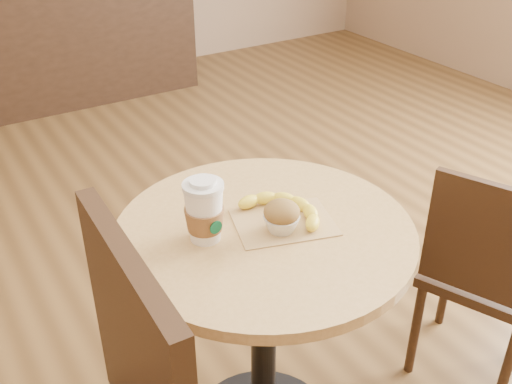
% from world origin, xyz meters
% --- Properties ---
extents(cafe_table, '(0.74, 0.74, 0.75)m').
position_xyz_m(cafe_table, '(-0.10, 0.09, 0.55)').
color(cafe_table, black).
rests_on(cafe_table, ground).
extents(chair_right, '(0.45, 0.45, 0.78)m').
position_xyz_m(chair_right, '(0.59, -0.07, 0.43)').
color(chair_right, '#321F11').
rests_on(chair_right, ground).
extents(service_counter, '(2.30, 0.65, 1.04)m').
position_xyz_m(service_counter, '(0.00, 3.18, 0.52)').
color(service_counter, black).
rests_on(service_counter, ground).
extents(kraft_bag, '(0.28, 0.24, 0.00)m').
position_xyz_m(kraft_bag, '(-0.05, 0.08, 0.75)').
color(kraft_bag, tan).
rests_on(kraft_bag, cafe_table).
extents(coffee_cup, '(0.10, 0.10, 0.16)m').
position_xyz_m(coffee_cup, '(-0.25, 0.12, 0.82)').
color(coffee_cup, white).
rests_on(coffee_cup, cafe_table).
extents(muffin, '(0.09, 0.09, 0.08)m').
position_xyz_m(muffin, '(-0.08, 0.05, 0.79)').
color(muffin, silver).
rests_on(muffin, kraft_bag).
extents(banana, '(0.24, 0.27, 0.03)m').
position_xyz_m(banana, '(-0.04, 0.10, 0.77)').
color(banana, yellow).
rests_on(banana, kraft_bag).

